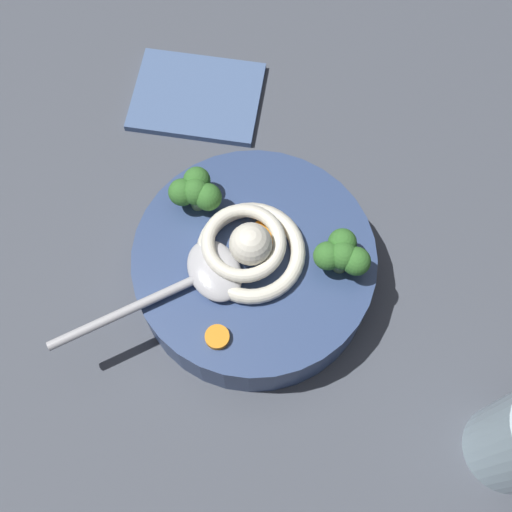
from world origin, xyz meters
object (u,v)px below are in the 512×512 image
soup_bowl (256,268)px  folded_napkin (198,97)px  noodle_pile (251,248)px  soup_spoon (202,277)px

soup_bowl → folded_napkin: size_ratio=1.61×
soup_bowl → noodle_pile: bearing=-22.7°
soup_bowl → soup_spoon: (4.54, 2.49, 3.51)cm
folded_napkin → soup_spoon: bearing=96.0°
soup_bowl → noodle_pile: noodle_pile is taller
soup_spoon → folded_napkin: 23.89cm
soup_bowl → folded_napkin: bearing=-71.2°
soup_spoon → soup_bowl: bearing=180.0°
noodle_pile → soup_spoon: noodle_pile is taller
soup_bowl → soup_spoon: 6.26cm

